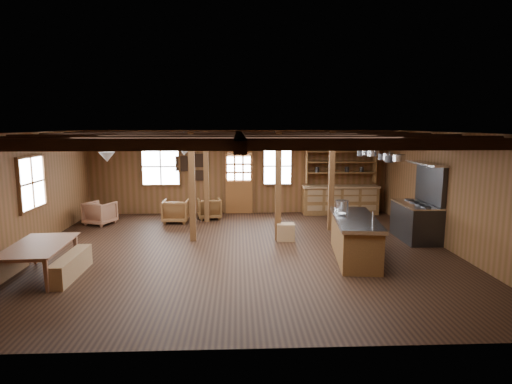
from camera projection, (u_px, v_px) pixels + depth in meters
room at (239, 193)px, 9.94m from camera, size 10.04×9.04×2.84m
ceiling_joists at (239, 137)px, 9.92m from camera, size 9.80×8.82×0.18m
timber_posts at (258, 181)px, 12.02m from camera, size 3.95×2.35×2.80m
back_door at (239, 188)px, 14.42m from camera, size 1.02×0.08×2.15m
window_back_left at (161, 167)px, 14.20m from camera, size 1.32×0.06×1.32m
window_back_right at (277, 166)px, 14.37m from camera, size 1.02×0.06×1.32m
window_left at (32, 183)px, 10.19m from camera, size 0.14×1.24×1.32m
notice_boards at (194, 165)px, 14.24m from camera, size 1.08×0.03×0.90m
back_counter at (340, 196)px, 14.36m from camera, size 2.55×0.60×2.45m
pendant_lamps at (149, 154)px, 10.70m from camera, size 1.86×2.36×0.66m
pot_rack at (378, 154)px, 10.26m from camera, size 0.39×3.00×0.43m
kitchen_island at (355, 238)px, 9.54m from camera, size 1.17×2.59×1.20m
step_stool at (286, 232)px, 11.06m from camera, size 0.51×0.37×0.45m
commercial_range at (418, 215)px, 11.10m from camera, size 0.84×1.63×2.01m
dining_table at (42, 261)px, 8.39m from camera, size 1.15×1.93×0.66m
bench_wall at (3, 267)px, 8.38m from camera, size 0.28×1.49×0.41m
bench_aisle at (71, 266)px, 8.43m from camera, size 0.30×1.59×0.44m
armchair_a at (176, 211)px, 13.12m from camera, size 0.76×0.78×0.70m
armchair_b at (209, 209)px, 13.63m from camera, size 0.82×0.84×0.66m
armchair_c at (100, 213)px, 12.85m from camera, size 0.99×1.00×0.70m
counter_pot at (342, 205)px, 10.44m from camera, size 0.33×0.33×0.20m
bowl at (340, 214)px, 9.66m from camera, size 0.24×0.24×0.06m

